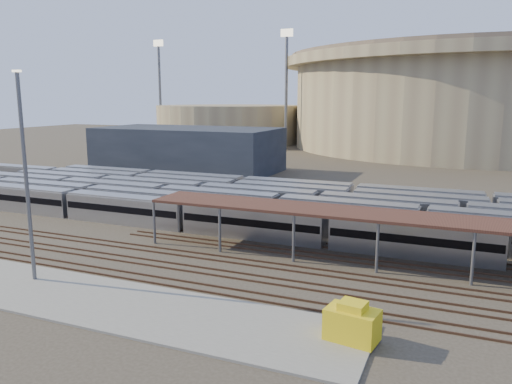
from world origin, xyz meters
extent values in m
plane|color=#383026|center=(0.00, 0.00, 0.00)|extent=(420.00, 420.00, 0.00)
cube|color=gray|center=(-5.00, -15.00, 0.10)|extent=(50.00, 9.00, 0.20)
cube|color=#A5A4A9|center=(-7.71, 8.00, 1.80)|extent=(112.00, 2.90, 3.60)
cube|color=#A5A4A9|center=(-8.05, 12.20, 1.80)|extent=(112.00, 2.90, 3.60)
cube|color=#A5A4A9|center=(2.01, 16.40, 1.80)|extent=(112.00, 2.90, 3.60)
cube|color=#A5A4A9|center=(6.41, 20.60, 1.80)|extent=(112.00, 2.90, 3.60)
cube|color=#A5A4A9|center=(-8.69, 24.80, 1.80)|extent=(112.00, 2.90, 3.60)
cube|color=#A5A4A9|center=(9.75, 29.00, 1.80)|extent=(112.00, 2.90, 3.60)
cylinder|color=#5C5D61|center=(-8.00, 1.30, 2.50)|extent=(0.30, 0.30, 5.00)
cylinder|color=#5C5D61|center=(-8.00, 6.70, 2.50)|extent=(0.30, 0.30, 5.00)
cylinder|color=#5C5D61|center=(0.57, 1.30, 2.50)|extent=(0.30, 0.30, 5.00)
cylinder|color=#5C5D61|center=(0.57, 6.70, 2.50)|extent=(0.30, 0.30, 5.00)
cylinder|color=#5C5D61|center=(9.14, 1.30, 2.50)|extent=(0.30, 0.30, 5.00)
cylinder|color=#5C5D61|center=(9.14, 6.70, 2.50)|extent=(0.30, 0.30, 5.00)
cylinder|color=#5C5D61|center=(17.71, 1.30, 2.50)|extent=(0.30, 0.30, 5.00)
cylinder|color=#5C5D61|center=(17.71, 6.70, 2.50)|extent=(0.30, 0.30, 5.00)
cylinder|color=#5C5D61|center=(26.29, 1.30, 2.50)|extent=(0.30, 0.30, 5.00)
cylinder|color=#5C5D61|center=(26.29, 6.70, 2.50)|extent=(0.30, 0.30, 5.00)
cube|color=#321C14|center=(22.00, 4.00, 5.15)|extent=(60.00, 6.00, 0.30)
cube|color=#4C3323|center=(0.00, -1.75, 0.09)|extent=(170.00, 0.12, 0.18)
cube|color=#4C3323|center=(0.00, -0.25, 0.09)|extent=(170.00, 0.12, 0.18)
cube|color=#4C3323|center=(0.00, -5.75, 0.09)|extent=(170.00, 0.12, 0.18)
cube|color=#4C3323|center=(0.00, -4.25, 0.09)|extent=(170.00, 0.12, 0.18)
cube|color=#4C3323|center=(0.00, -9.75, 0.09)|extent=(170.00, 0.12, 0.18)
cube|color=#4C3323|center=(0.00, -8.25, 0.09)|extent=(170.00, 0.12, 0.18)
cylinder|color=#998B68|center=(25.00, 140.00, 14.00)|extent=(116.00, 116.00, 28.00)
cylinder|color=#998B68|center=(25.00, 140.00, 29.50)|extent=(124.00, 124.00, 3.00)
cylinder|color=brown|center=(25.00, 140.00, 31.75)|extent=(120.00, 120.00, 1.50)
cylinder|color=#998B68|center=(-60.00, 130.00, 7.00)|extent=(56.00, 56.00, 14.00)
cube|color=#1E232D|center=(-35.00, 55.00, 5.00)|extent=(42.00, 20.00, 10.00)
cylinder|color=#5C5D61|center=(-30.00, 110.00, 18.00)|extent=(1.00, 1.00, 36.00)
cube|color=#FFF2CC|center=(-30.00, 110.00, 37.20)|extent=(4.00, 0.60, 2.40)
cylinder|color=#5C5D61|center=(-85.00, 120.00, 18.00)|extent=(1.00, 1.00, 36.00)
cube|color=#FFF2CC|center=(-85.00, 120.00, 37.20)|extent=(4.00, 0.60, 2.40)
cylinder|color=#5C5D61|center=(-10.00, 160.00, 18.00)|extent=(1.00, 1.00, 36.00)
cube|color=#FFF2CC|center=(-10.00, 160.00, 37.20)|extent=(4.00, 0.60, 2.40)
cylinder|color=#5C5D61|center=(-11.41, -13.40, 9.63)|extent=(0.36, 0.36, 18.85)
cube|color=#FFF2CC|center=(-11.41, -13.40, 19.15)|extent=(0.82, 0.35, 0.20)
cube|color=gold|center=(18.50, -13.77, 1.32)|extent=(3.89, 2.78, 2.24)
camera|label=1|loc=(24.85, -46.25, 16.88)|focal=35.00mm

